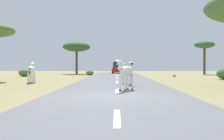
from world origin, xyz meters
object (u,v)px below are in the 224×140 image
at_px(tree_1, 205,46).
at_px(rock_1, 174,76).
at_px(car_0, 118,68).
at_px(bush_0, 90,73).
at_px(bush_1, 25,73).
at_px(zebra_0, 123,69).
at_px(tree_5, 77,47).
at_px(zebra_3, 32,70).
at_px(zebra_1, 127,70).
at_px(zebra_2, 125,71).

distance_m(tree_1, rock_1, 10.95).
xyz_separation_m(car_0, bush_0, (-3.73, -7.54, -0.54)).
xyz_separation_m(bush_0, rock_1, (9.81, -4.64, -0.16)).
xyz_separation_m(bush_0, bush_1, (-7.12, -3.58, 0.12)).
bearing_deg(tree_1, zebra_0, -137.53).
distance_m(tree_5, bush_1, 10.12).
relative_size(zebra_0, zebra_3, 0.87).
height_order(zebra_0, rock_1, zebra_0).
bearing_deg(zebra_0, zebra_1, 73.22).
bearing_deg(tree_5, zebra_2, -75.11).
height_order(zebra_1, car_0, car_0).
distance_m(zebra_0, zebra_3, 9.52).
distance_m(tree_1, bush_1, 24.43).
bearing_deg(tree_5, zebra_1, -72.16).
bearing_deg(tree_1, bush_0, -167.64).
xyz_separation_m(zebra_0, zebra_3, (-6.71, -6.76, 0.06)).
distance_m(zebra_1, car_0, 23.58).
height_order(tree_1, bush_1, tree_1).
xyz_separation_m(zebra_3, bush_0, (2.60, 14.13, -0.66)).
height_order(zebra_2, car_0, car_0).
distance_m(car_0, rock_1, 13.63).
height_order(tree_5, rock_1, tree_5).
relative_size(bush_1, rock_1, 3.60).
bearing_deg(bush_1, rock_1, -3.57).
xyz_separation_m(zebra_3, rock_1, (12.41, 9.49, -0.83)).
height_order(zebra_2, rock_1, zebra_2).
distance_m(zebra_2, zebra_3, 8.43).
bearing_deg(zebra_2, tree_5, -42.64).
bearing_deg(zebra_2, bush_0, -46.11).
xyz_separation_m(car_0, bush_1, (-10.85, -11.12, -0.42)).
relative_size(zebra_3, rock_1, 4.37).
bearing_deg(tree_5, bush_1, -119.26).
xyz_separation_m(zebra_2, bush_1, (-11.04, 15.88, -0.56)).
relative_size(car_0, bush_1, 3.07).
distance_m(zebra_3, car_0, 22.58).
relative_size(zebra_1, car_0, 0.36).
height_order(zebra_2, bush_0, zebra_2).
bearing_deg(car_0, zebra_2, -89.23).
bearing_deg(tree_1, bush_1, -162.95).
relative_size(car_0, rock_1, 11.03).
xyz_separation_m(zebra_2, car_0, (-0.19, 27.01, -0.13)).
bearing_deg(rock_1, car_0, 116.51).
xyz_separation_m(zebra_1, zebra_3, (-6.78, 1.90, 0.01)).
height_order(zebra_2, tree_1, tree_1).
distance_m(zebra_0, tree_1, 16.40).
bearing_deg(zebra_1, zebra_0, -105.38).
distance_m(zebra_3, tree_1, 25.80).
relative_size(bush_0, bush_1, 0.72).
bearing_deg(zebra_1, tree_1, -136.99).
xyz_separation_m(car_0, rock_1, (6.08, -12.18, -0.71)).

